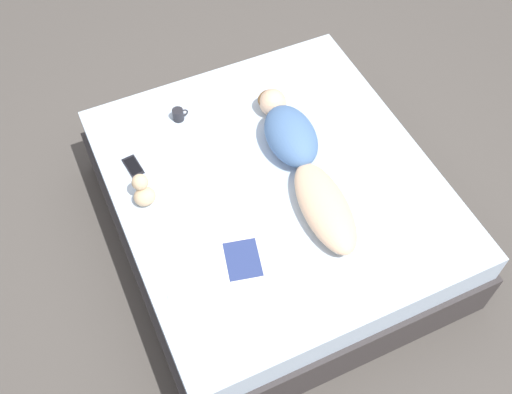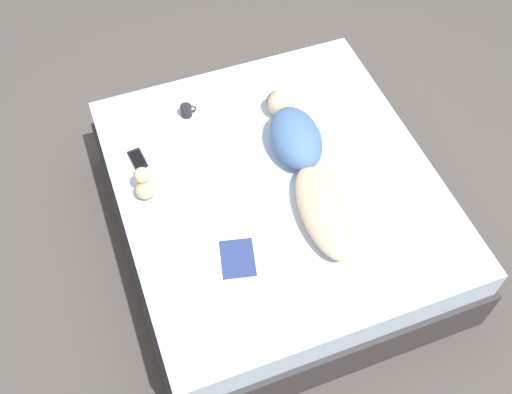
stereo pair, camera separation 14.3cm
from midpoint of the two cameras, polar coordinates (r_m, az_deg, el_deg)
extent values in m
plane|color=#4C4742|center=(3.98, 2.78, -3.49)|extent=(12.00, 12.00, 0.00)
cube|color=#383333|center=(3.83, 2.88, -2.05)|extent=(1.88, 2.07, 0.37)
cube|color=silver|center=(3.59, 3.08, 0.49)|extent=(1.82, 2.01, 0.22)
ellipsoid|color=#DBB28E|center=(3.30, 7.70, -1.38)|extent=(0.32, 0.66, 0.16)
ellipsoid|color=#476B9E|center=(3.57, 4.97, 5.61)|extent=(0.33, 0.49, 0.22)
ellipsoid|color=brown|center=(3.79, 3.39, 9.11)|extent=(0.19, 0.18, 0.09)
sphere|color=#DBB28E|center=(3.78, 3.48, 8.84)|extent=(0.17, 0.17, 0.17)
cube|color=white|center=(3.20, -5.46, -6.47)|extent=(0.35, 0.39, 0.01)
cube|color=white|center=(3.20, -0.48, -5.94)|extent=(0.35, 0.39, 0.01)
cube|color=navy|center=(3.20, -0.48, -5.90)|extent=(0.23, 0.27, 0.00)
cylinder|color=#232328|center=(3.81, -5.60, 8.16)|extent=(0.07, 0.07, 0.08)
cylinder|color=black|center=(3.79, -5.64, 8.51)|extent=(0.06, 0.06, 0.00)
torus|color=#232328|center=(3.82, -5.02, 8.32)|extent=(0.05, 0.01, 0.05)
cube|color=black|center=(3.64, -10.11, 3.53)|extent=(0.10, 0.17, 0.01)
cube|color=black|center=(3.64, -10.12, 3.58)|extent=(0.08, 0.14, 0.00)
ellipsoid|color=#D1B289|center=(3.43, -9.27, 0.64)|extent=(0.13, 0.11, 0.11)
sphere|color=#D1B289|center=(3.39, -9.64, 2.01)|extent=(0.09, 0.09, 0.09)
camera|label=1|loc=(0.07, -88.78, 1.73)|focal=42.00mm
camera|label=2|loc=(0.07, 91.22, -1.73)|focal=42.00mm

